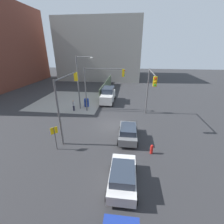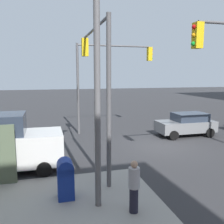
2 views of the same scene
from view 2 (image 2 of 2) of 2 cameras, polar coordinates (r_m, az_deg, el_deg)
name	(u,v)px [view 2 (image 2 of 2)]	position (r m, az deg, el deg)	size (l,w,h in m)	color
ground_plane	(162,146)	(15.65, 11.41, -7.65)	(120.00, 120.00, 0.00)	#333335
traffic_signal_se_corner	(108,70)	(18.48, -0.88, 9.60)	(5.83, 0.36, 6.50)	#59595B
traffic_signal_ne_corner	(96,67)	(11.40, -3.57, 10.17)	(0.36, 5.85, 6.50)	#59595B
street_lamp_corner	(96,63)	(8.16, -3.57, 11.12)	(0.75, 2.65, 8.00)	slate
mailbox_blue	(65,177)	(9.17, -10.59, -14.50)	(0.56, 0.64, 1.43)	navy
fire_hydrant	(195,122)	(21.54, 18.45, -2.12)	(0.26, 0.26, 0.94)	red
coupe_gray	(186,124)	(18.50, 16.65, -2.63)	(4.08, 2.02, 1.62)	slate
pedestrian_crossing	(134,186)	(8.15, 5.04, -16.47)	(0.36, 0.36, 1.71)	#B2B2B7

